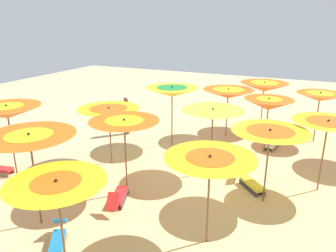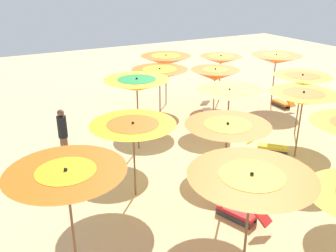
{
  "view_description": "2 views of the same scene",
  "coord_description": "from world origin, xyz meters",
  "px_view_note": "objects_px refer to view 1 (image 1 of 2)",
  "views": [
    {
      "loc": [
        -3.22,
        10.0,
        5.13
      ],
      "look_at": [
        1.28,
        0.32,
        1.59
      ],
      "focal_mm": 34.49,
      "sensor_mm": 36.0,
      "label": 1
    },
    {
      "loc": [
        6.81,
        8.96,
        5.65
      ],
      "look_at": [
        1.32,
        -1.13,
        0.95
      ],
      "focal_mm": 39.7,
      "sensor_mm": 36.0,
      "label": 2
    }
  ],
  "objects_px": {
    "beach_ball": "(120,113)",
    "lounger_0": "(273,143)",
    "beach_umbrella_2": "(172,92)",
    "beach_umbrella_12": "(270,137)",
    "beach_umbrella_14": "(57,188)",
    "beach_umbrella_5": "(320,97)",
    "beach_umbrella_13": "(210,165)",
    "beach_umbrella_6": "(269,104)",
    "lounger_4": "(250,182)",
    "beach_umbrella_1": "(228,94)",
    "beach_umbrella_0": "(264,87)",
    "beachgoer_0": "(126,115)",
    "beach_umbrella_8": "(124,126)",
    "beach_umbrella_9": "(30,142)",
    "lounger_3": "(118,197)",
    "beach_umbrella_11": "(328,126)",
    "beach_umbrella_4": "(7,112)",
    "beach_umbrella_7": "(213,114)",
    "beach_umbrella_3": "(109,112)",
    "lounger_1": "(58,239)"
  },
  "relations": [
    {
      "from": "beach_umbrella_11",
      "to": "beachgoer_0",
      "type": "distance_m",
      "value": 8.59
    },
    {
      "from": "beach_umbrella_1",
      "to": "beach_umbrella_12",
      "type": "distance_m",
      "value": 5.59
    },
    {
      "from": "beach_umbrella_13",
      "to": "beachgoer_0",
      "type": "height_order",
      "value": "beach_umbrella_13"
    },
    {
      "from": "beach_umbrella_12",
      "to": "beach_umbrella_14",
      "type": "relative_size",
      "value": 1.06
    },
    {
      "from": "beach_umbrella_12",
      "to": "lounger_3",
      "type": "height_order",
      "value": "beach_umbrella_12"
    },
    {
      "from": "beach_umbrella_8",
      "to": "beach_umbrella_13",
      "type": "relative_size",
      "value": 1.06
    },
    {
      "from": "beach_umbrella_6",
      "to": "beach_umbrella_4",
      "type": "bearing_deg",
      "value": 38.67
    },
    {
      "from": "beach_umbrella_2",
      "to": "beach_umbrella_11",
      "type": "relative_size",
      "value": 1.09
    },
    {
      "from": "beach_umbrella_13",
      "to": "lounger_0",
      "type": "relative_size",
      "value": 1.66
    },
    {
      "from": "beach_umbrella_4",
      "to": "beach_umbrella_5",
      "type": "xyz_separation_m",
      "value": [
        -9.11,
        -7.94,
        -0.29
      ]
    },
    {
      "from": "beach_umbrella_7",
      "to": "beachgoer_0",
      "type": "distance_m",
      "value": 5.44
    },
    {
      "from": "beach_umbrella_0",
      "to": "beach_umbrella_3",
      "type": "bearing_deg",
      "value": 55.52
    },
    {
      "from": "beach_umbrella_3",
      "to": "beach_umbrella_4",
      "type": "xyz_separation_m",
      "value": [
        2.27,
        2.35,
        0.34
      ]
    },
    {
      "from": "beach_umbrella_1",
      "to": "beach_umbrella_13",
      "type": "height_order",
      "value": "beach_umbrella_13"
    },
    {
      "from": "beach_umbrella_4",
      "to": "beach_umbrella_6",
      "type": "distance_m",
      "value": 9.37
    },
    {
      "from": "lounger_1",
      "to": "beachgoer_0",
      "type": "distance_m",
      "value": 8.02
    },
    {
      "from": "beach_umbrella_12",
      "to": "lounger_0",
      "type": "distance_m",
      "value": 4.92
    },
    {
      "from": "beach_umbrella_13",
      "to": "lounger_1",
      "type": "height_order",
      "value": "beach_umbrella_13"
    },
    {
      "from": "lounger_4",
      "to": "beach_umbrella_2",
      "type": "bearing_deg",
      "value": -165.39
    },
    {
      "from": "beach_umbrella_4",
      "to": "beach_umbrella_11",
      "type": "height_order",
      "value": "beach_umbrella_4"
    },
    {
      "from": "beach_umbrella_4",
      "to": "beach_umbrella_8",
      "type": "bearing_deg",
      "value": -170.52
    },
    {
      "from": "beach_umbrella_5",
      "to": "beach_ball",
      "type": "relative_size",
      "value": 7.22
    },
    {
      "from": "beach_umbrella_9",
      "to": "lounger_0",
      "type": "relative_size",
      "value": 1.84
    },
    {
      "from": "beach_umbrella_8",
      "to": "beach_umbrella_14",
      "type": "bearing_deg",
      "value": 98.58
    },
    {
      "from": "beach_ball",
      "to": "beachgoer_0",
      "type": "bearing_deg",
      "value": 129.52
    },
    {
      "from": "beach_umbrella_8",
      "to": "beach_umbrella_14",
      "type": "height_order",
      "value": "beach_umbrella_8"
    },
    {
      "from": "beach_umbrella_5",
      "to": "beach_umbrella_7",
      "type": "xyz_separation_m",
      "value": [
        3.2,
        4.83,
        0.12
      ]
    },
    {
      "from": "beach_umbrella_14",
      "to": "beach_umbrella_1",
      "type": "bearing_deg",
      "value": -95.52
    },
    {
      "from": "beach_umbrella_14",
      "to": "beachgoer_0",
      "type": "xyz_separation_m",
      "value": [
        3.39,
        -7.97,
        -1.02
      ]
    },
    {
      "from": "beach_umbrella_5",
      "to": "lounger_3",
      "type": "height_order",
      "value": "beach_umbrella_5"
    },
    {
      "from": "beach_umbrella_1",
      "to": "beach_umbrella_2",
      "type": "xyz_separation_m",
      "value": [
        1.85,
        1.95,
        0.29
      ]
    },
    {
      "from": "beach_umbrella_2",
      "to": "beach_umbrella_12",
      "type": "xyz_separation_m",
      "value": [
        -4.34,
        3.05,
        -0.27
      ]
    },
    {
      "from": "beach_umbrella_9",
      "to": "lounger_3",
      "type": "relative_size",
      "value": 1.79
    },
    {
      "from": "beach_umbrella_8",
      "to": "beach_ball",
      "type": "bearing_deg",
      "value": -55.46
    },
    {
      "from": "beach_umbrella_1",
      "to": "beach_umbrella_0",
      "type": "bearing_deg",
      "value": -124.61
    },
    {
      "from": "beach_umbrella_11",
      "to": "beach_umbrella_4",
      "type": "bearing_deg",
      "value": 19.64
    },
    {
      "from": "beach_umbrella_2",
      "to": "beach_ball",
      "type": "height_order",
      "value": "beach_umbrella_2"
    },
    {
      "from": "beach_umbrella_5",
      "to": "lounger_0",
      "type": "xyz_separation_m",
      "value": [
        1.53,
        1.45,
        -1.81
      ]
    },
    {
      "from": "beach_umbrella_13",
      "to": "beach_umbrella_5",
      "type": "bearing_deg",
      "value": -104.21
    },
    {
      "from": "beach_umbrella_4",
      "to": "lounger_1",
      "type": "relative_size",
      "value": 2.27
    },
    {
      "from": "beach_ball",
      "to": "lounger_0",
      "type": "bearing_deg",
      "value": 171.9
    },
    {
      "from": "beach_umbrella_3",
      "to": "beach_umbrella_6",
      "type": "xyz_separation_m",
      "value": [
        -5.04,
        -3.5,
        0.03
      ]
    },
    {
      "from": "beach_umbrella_2",
      "to": "beach_umbrella_12",
      "type": "bearing_deg",
      "value": 144.91
    },
    {
      "from": "beach_umbrella_2",
      "to": "beach_ball",
      "type": "distance_m",
      "value": 5.59
    },
    {
      "from": "beach_umbrella_1",
      "to": "beach_umbrella_3",
      "type": "xyz_separation_m",
      "value": [
        3.14,
        4.59,
        -0.06
      ]
    },
    {
      "from": "beach_umbrella_6",
      "to": "lounger_4",
      "type": "bearing_deg",
      "value": 91.49
    },
    {
      "from": "beach_umbrella_4",
      "to": "beach_umbrella_9",
      "type": "xyz_separation_m",
      "value": [
        -2.76,
        1.64,
        0.0
      ]
    },
    {
      "from": "beach_umbrella_13",
      "to": "lounger_0",
      "type": "bearing_deg",
      "value": -94.99
    },
    {
      "from": "beach_umbrella_0",
      "to": "lounger_4",
      "type": "distance_m",
      "value": 6.47
    },
    {
      "from": "beach_umbrella_0",
      "to": "lounger_0",
      "type": "height_order",
      "value": "beach_umbrella_0"
    }
  ]
}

